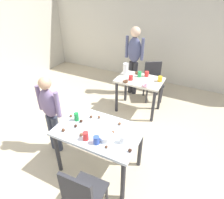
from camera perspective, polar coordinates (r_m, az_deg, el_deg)
name	(u,v)px	position (r m, az deg, el deg)	size (l,w,h in m)	color
ground_plane	(98,156)	(3.42, -4.01, -15.83)	(6.40, 6.40, 0.00)	beige
wall_back	(160,33)	(5.43, 13.56, 18.09)	(6.40, 0.10, 2.60)	beige
dining_table_near	(99,136)	(2.81, -3.82, -10.26)	(1.15, 0.74, 0.75)	silver
dining_table_far	(139,85)	(4.13, 7.79, 4.07)	(0.91, 0.61, 0.75)	silver
chair_near_table	(83,194)	(2.44, -8.41, -25.04)	(0.42, 0.42, 0.87)	#2D2D33
chair_far_table	(153,79)	(4.72, 11.63, 5.82)	(0.55, 0.55, 0.87)	#2D2D33
person_girl_near	(50,110)	(3.16, -17.29, -2.92)	(0.45, 0.23, 1.34)	#383D4C
person_adult_far	(134,55)	(4.68, 6.33, 12.40)	(0.45, 0.22, 1.61)	#28282D
mixing_bowl	(106,137)	(2.57, -1.66, -10.63)	(0.19, 0.19, 0.07)	white
soda_can	(77,117)	(2.90, -10.11, -4.88)	(0.07, 0.07, 0.12)	#198438
fork_near	(137,131)	(2.73, 7.20, -8.85)	(0.17, 0.02, 0.01)	silver
cup_near_0	(86,136)	(2.57, -7.53, -10.29)	(0.07, 0.07, 0.11)	red
cup_near_1	(123,139)	(2.52, 3.07, -11.28)	(0.07, 0.07, 0.11)	white
cup_near_2	(96,140)	(2.51, -4.47, -11.47)	(0.08, 0.08, 0.11)	#3351B2
cake_ball_0	(99,117)	(2.92, -3.68, -5.02)	(0.04, 0.04, 0.04)	brown
cake_ball_1	(106,147)	(2.47, -1.61, -13.35)	(0.04, 0.04, 0.04)	brown
cake_ball_2	(81,121)	(2.88, -8.80, -6.07)	(0.04, 0.04, 0.04)	#3D2319
cake_ball_3	(63,130)	(2.77, -13.75, -8.44)	(0.05, 0.05, 0.05)	brown
cake_ball_4	(113,132)	(2.67, 0.33, -9.26)	(0.04, 0.04, 0.04)	brown
cake_ball_5	(81,135)	(2.65, -8.72, -9.90)	(0.05, 0.05, 0.05)	brown
cake_ball_6	(91,117)	(2.94, -5.99, -4.89)	(0.04, 0.04, 0.04)	brown
cake_ball_7	(71,116)	(3.00, -11.65, -4.57)	(0.04, 0.04, 0.04)	brown
cake_ball_8	(130,150)	(2.43, 5.15, -14.26)	(0.05, 0.05, 0.05)	#3D2319
cake_ball_9	(76,126)	(2.81, -10.33, -7.38)	(0.04, 0.04, 0.04)	#3D2319
cake_ball_10	(120,124)	(2.80, 2.17, -6.89)	(0.04, 0.04, 0.04)	brown
pitcher_far	(126,69)	(4.18, 3.92, 8.66)	(0.11, 0.11, 0.25)	white
cup_far_0	(131,78)	(4.00, 5.39, 6.21)	(0.09, 0.09, 0.10)	red
cup_far_1	(147,74)	(4.19, 9.89, 7.21)	(0.09, 0.09, 0.10)	red
cup_far_2	(140,74)	(4.15, 7.88, 7.15)	(0.08, 0.08, 0.11)	green
cup_far_3	(160,79)	(4.03, 13.55, 5.74)	(0.09, 0.09, 0.11)	yellow
donut_far_0	(145,86)	(3.80, 9.45, 3.96)	(0.12, 0.12, 0.04)	pink
donut_far_1	(125,81)	(3.91, 3.86, 5.18)	(0.11, 0.11, 0.03)	brown
donut_far_2	(138,73)	(4.29, 7.35, 7.52)	(0.12, 0.12, 0.03)	brown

